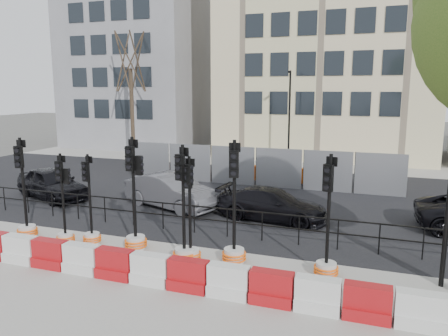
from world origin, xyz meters
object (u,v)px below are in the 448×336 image
at_px(traffic_signal_h, 327,253).
at_px(car_c, 272,204).
at_px(traffic_signal_d, 135,224).
at_px(car_a, 52,183).
at_px(traffic_signal_a, 26,218).

relative_size(traffic_signal_h, car_c, 0.76).
relative_size(traffic_signal_d, car_c, 0.81).
bearing_deg(car_c, traffic_signal_h, -145.12).
height_order(traffic_signal_d, car_a, traffic_signal_d).
bearing_deg(car_a, car_c, -67.94).
distance_m(traffic_signal_d, traffic_signal_h, 5.79).
bearing_deg(car_c, car_a, 96.51).
xyz_separation_m(traffic_signal_d, car_c, (3.27, 4.45, -0.23)).
xyz_separation_m(traffic_signal_h, car_c, (-2.52, 4.52, -0.07)).
distance_m(traffic_signal_h, car_c, 5.18).
xyz_separation_m(traffic_signal_d, traffic_signal_h, (5.79, -0.07, -0.16)).
xyz_separation_m(traffic_signal_a, traffic_signal_d, (4.01, 0.26, 0.14)).
bearing_deg(traffic_signal_h, traffic_signal_d, -162.16).
bearing_deg(traffic_signal_a, car_a, 109.77).
xyz_separation_m(traffic_signal_a, car_a, (-2.87, 4.58, 0.01)).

